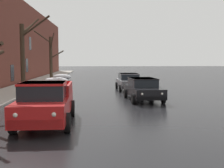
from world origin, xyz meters
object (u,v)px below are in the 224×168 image
(bare_tree_mid_block, at_px, (24,55))
(sedan_grey_parked_kerbside_mid, at_px, (129,81))
(bare_tree_far_down_block, at_px, (51,58))
(pickup_truck_red_approaching_near_lane, at_px, (46,103))
(sedan_black_parked_kerbside_close, at_px, (143,89))

(bare_tree_mid_block, xyz_separation_m, sedan_grey_parked_kerbside_mid, (7.76, 3.69, -2.16))
(bare_tree_mid_block, bearing_deg, bare_tree_far_down_block, 90.56)
(bare_tree_mid_block, relative_size, bare_tree_far_down_block, 0.98)
(bare_tree_mid_block, distance_m, bare_tree_far_down_block, 11.99)
(pickup_truck_red_approaching_near_lane, bearing_deg, sedan_black_parked_kerbside_close, 52.90)
(pickup_truck_red_approaching_near_lane, distance_m, sedan_black_parked_kerbside_close, 8.25)
(sedan_black_parked_kerbside_close, bearing_deg, bare_tree_far_down_block, 119.66)
(bare_tree_far_down_block, bearing_deg, bare_tree_mid_block, -89.44)
(bare_tree_far_down_block, relative_size, sedan_black_parked_kerbside_close, 1.26)
(bare_tree_mid_block, relative_size, sedan_black_parked_kerbside_close, 1.23)
(pickup_truck_red_approaching_near_lane, height_order, sedan_grey_parked_kerbside_mid, pickup_truck_red_approaching_near_lane)
(sedan_grey_parked_kerbside_mid, bearing_deg, bare_tree_mid_block, -154.59)
(bare_tree_mid_block, distance_m, pickup_truck_red_approaching_near_lane, 9.67)
(bare_tree_mid_block, relative_size, pickup_truck_red_approaching_near_lane, 1.06)
(sedan_black_parked_kerbside_close, bearing_deg, pickup_truck_red_approaching_near_lane, -127.10)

